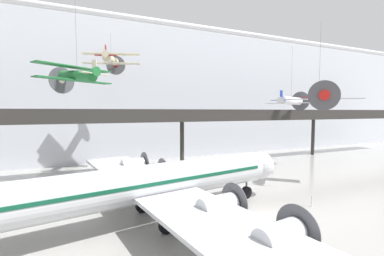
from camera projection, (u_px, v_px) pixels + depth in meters
name	position (u px, v px, depth m)	size (l,w,h in m)	color
ground_plane	(271.00, 215.00, 23.11)	(260.00, 260.00, 0.00)	#9E9B96
hangar_back_wall	(165.00, 94.00, 51.42)	(140.00, 3.00, 25.75)	silver
mezzanine_walkway	(184.00, 119.00, 42.04)	(110.00, 3.20, 9.65)	#2D2B28
ceiling_truss_beam	(199.00, 27.00, 36.04)	(120.00, 0.60, 0.60)	silver
airliner_silver_main	(149.00, 184.00, 21.21)	(29.64, 33.97, 9.22)	silver
suspended_plane_green_biplane	(77.00, 75.00, 24.87)	(7.12, 6.46, 9.62)	#1E6B33
suspended_plane_silver_racer	(319.00, 96.00, 32.93)	(8.36, 8.18, 11.27)	silver
suspended_plane_white_twin	(291.00, 101.00, 45.42)	(8.41, 9.84, 11.21)	silver
suspended_plane_cream_biplane	(111.00, 60.00, 38.37)	(8.47, 7.22, 5.64)	beige
stanchion_barrier	(311.00, 203.00, 25.12)	(0.36, 0.36, 1.08)	#B2B5BA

